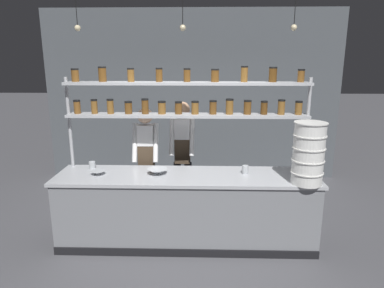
% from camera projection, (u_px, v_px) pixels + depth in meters
% --- Properties ---
extents(ground_plane, '(40.00, 40.00, 0.00)m').
position_uv_depth(ground_plane, '(187.00, 241.00, 4.50)').
color(ground_plane, '#4C4C51').
extents(back_wall, '(5.67, 0.12, 3.25)m').
position_uv_depth(back_wall, '(192.00, 96.00, 6.67)').
color(back_wall, '#4C5156').
rests_on(back_wall, ground_plane).
extents(prep_counter, '(3.27, 0.76, 0.92)m').
position_uv_depth(prep_counter, '(186.00, 209.00, 4.39)').
color(prep_counter, gray).
rests_on(prep_counter, ground_plane).
extents(spice_shelf_unit, '(3.15, 0.28, 2.25)m').
position_uv_depth(spice_shelf_unit, '(187.00, 103.00, 4.39)').
color(spice_shelf_unit, '#ADAFB5').
rests_on(spice_shelf_unit, ground_plane).
extents(chef_left, '(0.36, 0.29, 1.68)m').
position_uv_depth(chef_left, '(146.00, 158.00, 4.84)').
color(chef_left, black).
rests_on(chef_left, ground_plane).
extents(chef_center, '(0.37, 0.31, 1.74)m').
position_uv_depth(chef_center, '(182.00, 151.00, 5.03)').
color(chef_center, black).
rests_on(chef_center, ground_plane).
extents(container_stack, '(0.37, 0.37, 0.72)m').
position_uv_depth(container_stack, '(308.00, 153.00, 3.90)').
color(container_stack, white).
rests_on(container_stack, prep_counter).
extents(prep_bowl_near_left, '(0.25, 0.25, 0.07)m').
position_uv_depth(prep_bowl_near_left, '(157.00, 171.00, 4.31)').
color(prep_bowl_near_left, silver).
rests_on(prep_bowl_near_left, prep_counter).
extents(prep_bowl_center_front, '(0.18, 0.18, 0.05)m').
position_uv_depth(prep_bowl_center_front, '(98.00, 173.00, 4.29)').
color(prep_bowl_center_front, '#B2B7BC').
rests_on(prep_bowl_center_front, prep_counter).
extents(serving_cup_front, '(0.08, 0.08, 0.11)m').
position_uv_depth(serving_cup_front, '(245.00, 170.00, 4.32)').
color(serving_cup_front, '#B2B7BC').
rests_on(serving_cup_front, prep_counter).
extents(serving_cup_by_board, '(0.08, 0.08, 0.09)m').
position_uv_depth(serving_cup_by_board, '(92.00, 165.00, 4.53)').
color(serving_cup_by_board, '#B2B7BC').
rests_on(serving_cup_by_board, prep_counter).
extents(pendant_light_row, '(2.52, 0.07, 0.56)m').
position_uv_depth(pendant_light_row, '(184.00, 26.00, 3.85)').
color(pendant_light_row, black).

